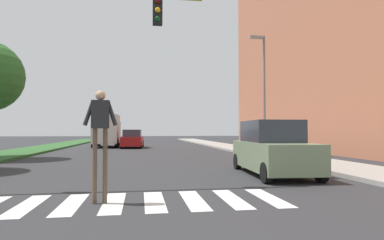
{
  "coord_description": "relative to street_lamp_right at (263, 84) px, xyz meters",
  "views": [
    {
      "loc": [
        0.13,
        0.57,
        1.6
      ],
      "look_at": [
        3.51,
        21.9,
        2.31
      ],
      "focal_mm": 30.47,
      "sensor_mm": 36.0,
      "label": 1
    }
  ],
  "objects": [
    {
      "name": "suv_crossing",
      "position": [
        -2.91,
        -8.33,
        -3.66
      ],
      "size": [
        2.22,
        4.71,
        1.97
      ],
      "color": "gray",
      "rests_on": "ground_plane"
    },
    {
      "name": "median_strip",
      "position": [
        -16.08,
        7.81,
        -4.52
      ],
      "size": [
        3.38,
        64.0,
        0.15
      ],
      "primitive_type": "cube",
      "color": "#2D5B28",
      "rests_on": "ground_plane"
    },
    {
      "name": "street_lamp_right",
      "position": [
        0.0,
        0.0,
        0.0
      ],
      "size": [
        1.02,
        0.24,
        7.5
      ],
      "color": "slate",
      "rests_on": "sidewalk_right"
    },
    {
      "name": "pedestrian_performer",
      "position": [
        -8.55,
        -12.2,
        -2.93
      ],
      "size": [
        0.75,
        0.26,
        2.49
      ],
      "color": "brown",
      "rests_on": "ground_plane"
    },
    {
      "name": "truck_box_delivery",
      "position": [
        -10.91,
        13.33,
        -2.96
      ],
      "size": [
        2.4,
        6.2,
        3.1
      ],
      "color": "silver",
      "rests_on": "ground_plane"
    },
    {
      "name": "sedan_midblock",
      "position": [
        -8.4,
        11.35,
        -3.81
      ],
      "size": [
        2.13,
        4.55,
        1.7
      ],
      "color": "maroon",
      "rests_on": "ground_plane"
    },
    {
      "name": "crosswalk",
      "position": [
        -7.8,
        -12.17,
        -4.59
      ],
      "size": [
        6.75,
        2.2,
        0.01
      ],
      "color": "silver",
      "rests_on": "ground_plane"
    },
    {
      "name": "sidewalk_right",
      "position": [
        0.6,
        7.81,
        -4.52
      ],
      "size": [
        3.0,
        64.0,
        0.15
      ],
      "primitive_type": "cube",
      "color": "#9E9991",
      "rests_on": "ground_plane"
    },
    {
      "name": "ground_plane",
      "position": [
        -7.8,
        9.81,
        -4.59
      ],
      "size": [
        140.0,
        140.0,
        0.0
      ],
      "primitive_type": "plane",
      "color": "#2D2D30"
    }
  ]
}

